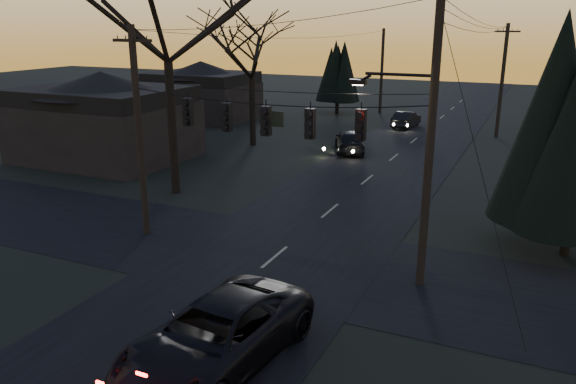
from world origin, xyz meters
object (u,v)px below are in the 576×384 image
at_px(utility_pole_right, 420,284).
at_px(sedan_oncoming_b, 406,119).
at_px(bare_tree_left, 165,5).
at_px(utility_pole_far_r, 496,137).
at_px(suv_near, 217,335).
at_px(utility_pole_left, 147,234).
at_px(sedan_oncoming_a, 350,141).
at_px(utility_pole_far_l, 380,113).

relative_size(utility_pole_right, sedan_oncoming_b, 2.47).
bearing_deg(utility_pole_right, bare_tree_left, 158.53).
bearing_deg(utility_pole_far_r, utility_pole_right, -90.00).
relative_size(utility_pole_right, suv_near, 1.65).
xyz_separation_m(utility_pole_right, bare_tree_left, (-13.91, 5.47, 9.36)).
bearing_deg(utility_pole_far_r, bare_tree_left, -121.70).
distance_m(utility_pole_right, sedan_oncoming_b, 30.27).
bearing_deg(utility_pole_left, suv_near, -41.74).
bearing_deg(utility_pole_far_r, sedan_oncoming_a, -132.00).
bearing_deg(utility_pole_right, utility_pole_far_r, 90.00).
xyz_separation_m(utility_pole_right, utility_pole_far_l, (-11.50, 36.00, 0.00)).
relative_size(utility_pole_left, utility_pole_far_r, 1.00).
relative_size(bare_tree_left, sedan_oncoming_a, 2.91).
bearing_deg(sedan_oncoming_a, suv_near, 78.63).
distance_m(utility_pole_far_r, utility_pole_far_l, 14.01).
xyz_separation_m(utility_pole_right, utility_pole_left, (-11.50, 0.00, 0.00)).
height_order(utility_pole_right, utility_pole_far_r, utility_pole_right).
height_order(bare_tree_left, sedan_oncoming_a, bare_tree_left).
distance_m(utility_pole_right, utility_pole_far_l, 37.79).
height_order(utility_pole_far_r, sedan_oncoming_a, utility_pole_far_r).
bearing_deg(suv_near, utility_pole_far_r, 90.58).
distance_m(sedan_oncoming_a, sedan_oncoming_b, 11.09).
bearing_deg(utility_pole_far_l, sedan_oncoming_a, -80.99).
relative_size(utility_pole_left, suv_near, 1.41).
bearing_deg(utility_pole_far_l, utility_pole_far_r, -34.82).
xyz_separation_m(bare_tree_left, sedan_oncoming_a, (5.21, 12.87, -8.58)).
height_order(utility_pole_right, bare_tree_left, bare_tree_left).
height_order(utility_pole_far_l, bare_tree_left, bare_tree_left).
height_order(utility_pole_far_r, bare_tree_left, bare_tree_left).
bearing_deg(sedan_oncoming_a, utility_pole_right, 93.06).
distance_m(utility_pole_far_l, sedan_oncoming_a, 17.90).
distance_m(bare_tree_left, suv_near, 18.06).
relative_size(utility_pole_far_r, suv_near, 1.41).
relative_size(utility_pole_left, utility_pole_far_l, 1.06).
bearing_deg(sedan_oncoming_a, sedan_oncoming_b, -119.17).
distance_m(utility_pole_right, sedan_oncoming_a, 20.31).
xyz_separation_m(utility_pole_left, suv_near, (7.68, -6.85, 0.84)).
distance_m(utility_pole_far_l, suv_near, 43.54).
height_order(utility_pole_far_l, sedan_oncoming_a, utility_pole_far_l).
bearing_deg(sedan_oncoming_b, utility_pole_far_r, 174.43).
distance_m(utility_pole_left, sedan_oncoming_a, 18.57).
height_order(utility_pole_far_r, sedan_oncoming_b, utility_pole_far_r).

